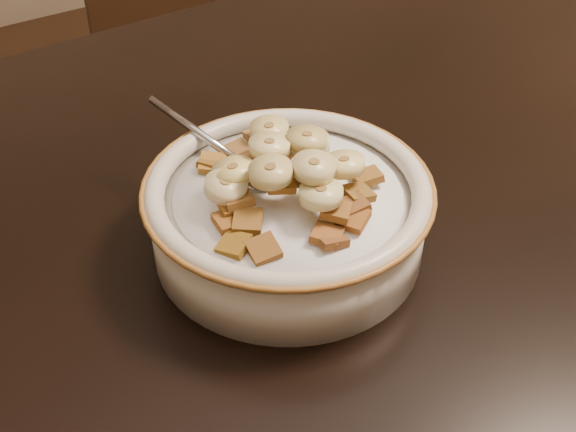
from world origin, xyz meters
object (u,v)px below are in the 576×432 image
chair (233,77)px  cereal_bowl (288,221)px  table (488,173)px  spoon (255,173)px

chair → cereal_bowl: chair is taller
table → spoon: size_ratio=27.99×
table → chair: 0.81m
chair → cereal_bowl: 0.89m
table → chair: chair is taller
spoon → chair: bearing=-132.8°
chair → spoon: size_ratio=17.87×
chair → cereal_bowl: bearing=-105.2°
table → chair: (0.14, 0.75, -0.28)m
spoon → cereal_bowl: bearing=90.0°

